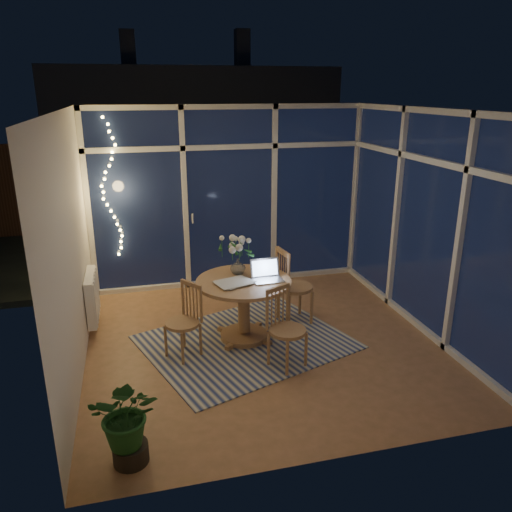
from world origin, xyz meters
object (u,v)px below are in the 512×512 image
object	(u,v)px
dining_table	(244,310)
chair_front	(288,329)
chair_left	(182,322)
laptop	(268,271)
flower_vase	(238,266)
potted_plant	(128,421)
chair_right	(295,285)

from	to	relation	value
dining_table	chair_front	distance (m)	0.78
chair_left	laptop	xyz separation A→B (m)	(1.00, 0.15, 0.44)
chair_left	flower_vase	distance (m)	0.94
laptop	potted_plant	xyz separation A→B (m)	(-1.58, -1.69, -0.48)
chair_left	potted_plant	distance (m)	1.65
laptop	chair_left	bearing A→B (deg)	-173.90
chair_front	flower_vase	xyz separation A→B (m)	(-0.32, 0.92, 0.40)
chair_right	chair_front	xyz separation A→B (m)	(-0.41, -1.00, -0.05)
dining_table	laptop	world-z (taller)	laptop
dining_table	potted_plant	size ratio (longest dim) A/B	1.43
chair_left	potted_plant	xyz separation A→B (m)	(-0.59, -1.54, -0.04)
chair_front	potted_plant	bearing A→B (deg)	-173.92
chair_right	dining_table	bearing A→B (deg)	103.55
chair_front	laptop	xyz separation A→B (m)	(-0.04, 0.63, 0.42)
chair_left	potted_plant	bearing A→B (deg)	-57.29
chair_front	laptop	distance (m)	0.76
flower_vase	potted_plant	xyz separation A→B (m)	(-1.30, -1.99, -0.46)
laptop	potted_plant	world-z (taller)	laptop
flower_vase	potted_plant	bearing A→B (deg)	-123.20
potted_plant	flower_vase	bearing A→B (deg)	56.80
chair_front	chair_right	bearing A→B (deg)	40.35
chair_right	potted_plant	xyz separation A→B (m)	(-2.04, -2.06, -0.11)
chair_front	laptop	world-z (taller)	laptop
laptop	flower_vase	world-z (taller)	laptop
dining_table	potted_plant	world-z (taller)	potted_plant
dining_table	chair_right	size ratio (longest dim) A/B	1.10
chair_right	chair_front	bearing A→B (deg)	149.29
laptop	dining_table	bearing A→B (deg)	159.22
potted_plant	dining_table	bearing A→B (deg)	53.40
chair_left	laptop	size ratio (longest dim) A/B	2.51
chair_right	laptop	xyz separation A→B (m)	(-0.46, -0.37, 0.37)
flower_vase	potted_plant	size ratio (longest dim) A/B	0.28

